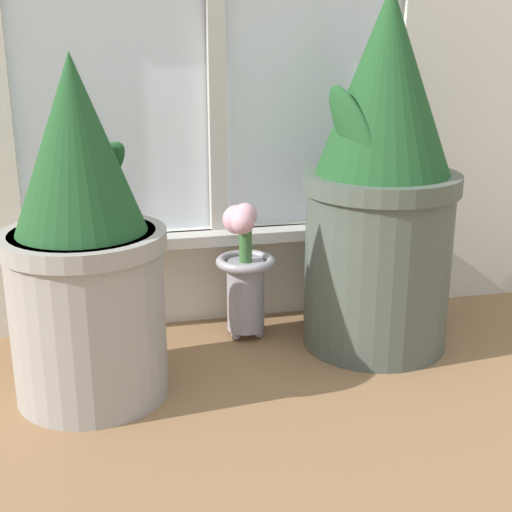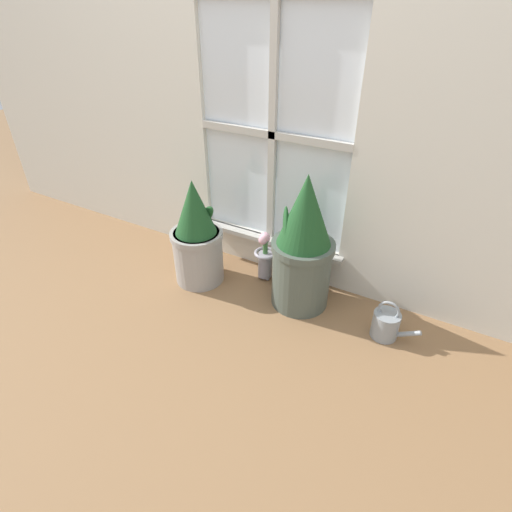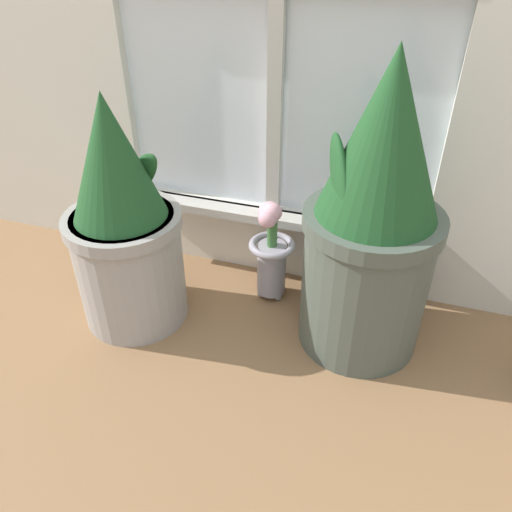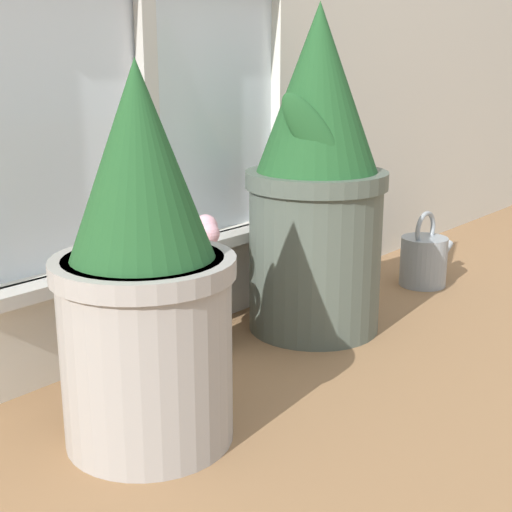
% 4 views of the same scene
% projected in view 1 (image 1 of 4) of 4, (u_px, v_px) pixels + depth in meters
% --- Properties ---
extents(ground_plane, '(10.00, 10.00, 0.00)m').
position_uv_depth(ground_plane, '(275.00, 429.00, 1.17)').
color(ground_plane, olive).
extents(potted_plant_left, '(0.28, 0.28, 0.59)m').
position_uv_depth(potted_plant_left, '(84.00, 249.00, 1.20)').
color(potted_plant_left, '#9E9993').
rests_on(potted_plant_left, ground_plane).
extents(potted_plant_right, '(0.31, 0.31, 0.71)m').
position_uv_depth(potted_plant_right, '(381.00, 185.00, 1.39)').
color(potted_plant_right, '#4C564C').
rests_on(potted_plant_right, ground_plane).
extents(flower_vase, '(0.12, 0.12, 0.29)m').
position_uv_depth(flower_vase, '(244.00, 269.00, 1.47)').
color(flower_vase, '#99939E').
rests_on(flower_vase, ground_plane).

